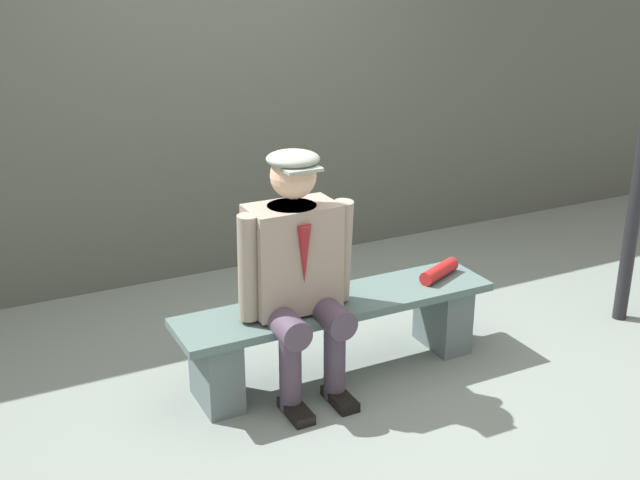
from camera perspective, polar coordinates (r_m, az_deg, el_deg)
ground_plane at (r=4.30m, az=1.22°, el=-9.47°), size 30.00×30.00×0.00m
bench at (r=4.17m, az=1.25°, el=-6.24°), size 1.73×0.39×0.42m
seated_man at (r=3.86m, az=-1.69°, el=-1.88°), size 0.61×0.53×1.25m
rolled_magazine at (r=4.41m, az=8.60°, el=-2.25°), size 0.30×0.19×0.08m
stadium_wall at (r=5.46m, az=-7.45°, el=8.19°), size 12.00×0.24×2.00m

